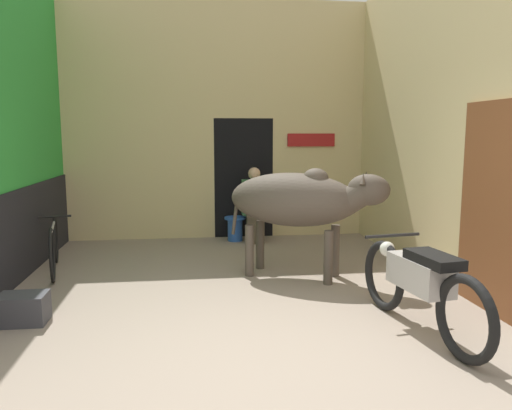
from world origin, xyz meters
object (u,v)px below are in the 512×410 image
object	(u,v)px
cow	(300,200)
crate	(23,309)
shopkeeper_seated	(255,204)
plastic_stool	(235,228)
bicycle	(54,246)
motorcycle_near	(420,283)

from	to	relation	value
cow	crate	world-z (taller)	cow
shopkeeper_seated	crate	xyz separation A→B (m)	(-2.62, -3.27, -0.50)
cow	shopkeeper_seated	bearing A→B (deg)	98.20
cow	plastic_stool	world-z (taller)	cow
cow	crate	xyz separation A→B (m)	(-2.92, -1.19, -0.83)
bicycle	motorcycle_near	bearing A→B (deg)	-33.61
motorcycle_near	crate	distance (m)	3.68
plastic_stool	crate	bearing A→B (deg)	-124.10
bicycle	plastic_stool	world-z (taller)	bicycle
cow	bicycle	xyz separation A→B (m)	(-3.10, 0.64, -0.63)
motorcycle_near	shopkeeper_seated	xyz separation A→B (m)	(-0.98, 3.95, 0.18)
motorcycle_near	bicycle	world-z (taller)	motorcycle_near
motorcycle_near	crate	world-z (taller)	motorcycle_near
bicycle	plastic_stool	bearing A→B (deg)	32.39
plastic_stool	crate	xyz separation A→B (m)	(-2.31, -3.41, -0.08)
motorcycle_near	bicycle	bearing A→B (deg)	146.39
plastic_stool	crate	distance (m)	4.12
crate	plastic_stool	bearing A→B (deg)	55.90
shopkeeper_seated	plastic_stool	xyz separation A→B (m)	(-0.31, 0.14, -0.42)
motorcycle_near	crate	xyz separation A→B (m)	(-3.60, 0.68, -0.32)
shopkeeper_seated	plastic_stool	size ratio (longest dim) A/B	3.07
cow	shopkeeper_seated	distance (m)	2.13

